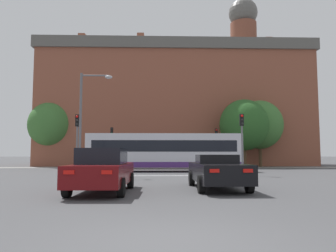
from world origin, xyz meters
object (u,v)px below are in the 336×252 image
(car_saloon_left, at_px, (103,170))
(bus_crossing_lead, at_px, (164,151))
(pedestrian_walking_east, at_px, (103,158))
(pedestrian_waiting, at_px, (81,158))
(traffic_light_near_right, at_px, (242,134))
(street_lamp_junction, at_px, (86,112))
(traffic_light_far_right, at_px, (216,141))
(traffic_light_near_left, at_px, (77,134))
(car_roadster_right, at_px, (217,171))
(traffic_light_far_left, at_px, (112,141))

(car_saloon_left, xyz_separation_m, bus_crossing_lead, (2.52, 14.86, 0.83))
(bus_crossing_lead, distance_m, pedestrian_walking_east, 9.17)
(pedestrian_waiting, bearing_deg, car_saloon_left, -124.65)
(traffic_light_near_right, relative_size, pedestrian_walking_east, 2.28)
(car_saloon_left, bearing_deg, bus_crossing_lead, 81.57)
(street_lamp_junction, bearing_deg, traffic_light_far_right, 50.01)
(traffic_light_near_left, distance_m, pedestrian_walking_east, 11.90)
(car_saloon_left, bearing_deg, car_roadster_right, 14.79)
(bus_crossing_lead, bearing_deg, traffic_light_far_left, -143.15)
(street_lamp_junction, bearing_deg, traffic_light_far_left, 90.88)
(car_roadster_right, bearing_deg, pedestrian_walking_east, 110.58)
(traffic_light_far_right, height_order, street_lamp_junction, street_lamp_junction)
(street_lamp_junction, bearing_deg, traffic_light_near_left, 133.32)
(traffic_light_far_right, xyz_separation_m, traffic_light_near_right, (-0.46, -12.26, 0.01))
(bus_crossing_lead, xyz_separation_m, pedestrian_waiting, (-8.60, 7.78, -0.61))
(traffic_light_far_right, distance_m, street_lamp_junction, 16.70)
(traffic_light_near_left, distance_m, traffic_light_far_left, 12.18)
(traffic_light_far_left, xyz_separation_m, street_lamp_junction, (0.20, -12.98, 1.30))
(car_saloon_left, xyz_separation_m, traffic_light_far_right, (8.07, 21.76, 1.93))
(pedestrian_waiting, relative_size, pedestrian_walking_east, 0.98)
(traffic_light_far_right, xyz_separation_m, pedestrian_walking_east, (-11.74, -0.16, -1.68))
(traffic_light_near_right, distance_m, pedestrian_walking_east, 16.62)
(bus_crossing_lead, height_order, traffic_light_near_right, traffic_light_near_right)
(car_saloon_left, distance_m, car_roadster_right, 4.52)
(pedestrian_waiting, bearing_deg, bus_crossing_lead, -91.83)
(street_lamp_junction, relative_size, pedestrian_waiting, 3.82)
(pedestrian_walking_east, bearing_deg, traffic_light_far_right, -33.46)
(pedestrian_waiting, bearing_deg, street_lamp_junction, -125.46)
(car_roadster_right, bearing_deg, street_lamp_junction, 130.60)
(traffic_light_near_right, height_order, street_lamp_junction, street_lamp_junction)
(traffic_light_near_right, bearing_deg, pedestrian_waiting, 136.16)
(car_roadster_right, height_order, street_lamp_junction, street_lamp_junction)
(car_roadster_right, height_order, traffic_light_far_left, traffic_light_far_left)
(bus_crossing_lead, bearing_deg, pedestrian_waiting, -132.16)
(bus_crossing_lead, bearing_deg, street_lamp_junction, -41.35)
(traffic_light_near_right, xyz_separation_m, pedestrian_waiting, (-13.68, 13.14, -1.72))
(car_roadster_right, xyz_separation_m, traffic_light_near_right, (3.21, 8.44, 2.04))
(traffic_light_near_left, bearing_deg, traffic_light_far_right, 46.18)
(traffic_light_near_left, distance_m, traffic_light_near_right, 11.00)
(pedestrian_walking_east, bearing_deg, pedestrian_waiting, 122.38)
(traffic_light_far_right, xyz_separation_m, traffic_light_far_left, (-10.89, 0.23, 0.08))
(car_saloon_left, bearing_deg, traffic_light_far_left, 98.52)
(street_lamp_junction, xyz_separation_m, pedestrian_waiting, (-3.45, 13.63, -3.08))
(car_roadster_right, xyz_separation_m, pedestrian_walking_east, (-8.06, 20.54, 0.35))
(bus_crossing_lead, relative_size, traffic_light_far_left, 2.98)
(car_roadster_right, bearing_deg, bus_crossing_lead, 96.88)
(car_saloon_left, xyz_separation_m, traffic_light_near_left, (-3.39, 9.82, 1.92))
(car_roadster_right, distance_m, traffic_light_far_right, 21.12)
(car_saloon_left, relative_size, traffic_light_near_left, 1.15)
(car_saloon_left, height_order, street_lamp_junction, street_lamp_junction)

